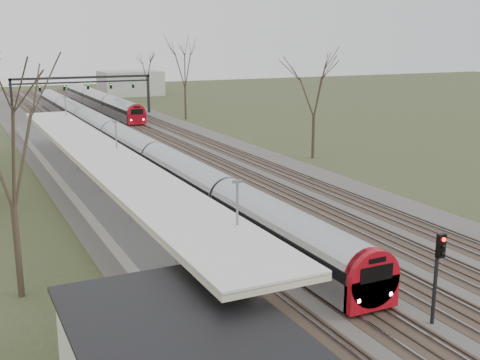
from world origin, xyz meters
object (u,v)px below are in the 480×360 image
(train_far, at_px, (99,100))
(signal_post, at_px, (438,265))
(passenger, at_px, (218,266))
(train_near, at_px, (113,135))

(train_far, bearing_deg, signal_post, -93.58)
(passenger, bearing_deg, train_far, -26.15)
(train_near, bearing_deg, train_far, 79.36)
(train_far, height_order, passenger, train_far)
(passenger, height_order, signal_post, signal_post)
(train_near, distance_m, passenger, 41.05)
(train_far, xyz_separation_m, signal_post, (-5.25, -83.87, 1.25))
(signal_post, bearing_deg, train_near, 92.15)
(train_far, relative_size, passenger, 27.81)
(passenger, relative_size, signal_post, 0.40)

